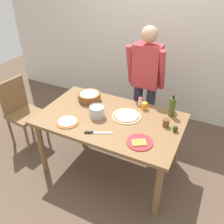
# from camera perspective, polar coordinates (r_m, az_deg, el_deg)

# --- Properties ---
(ground) EXTENTS (8.00, 8.00, 0.00)m
(ground) POSITION_cam_1_polar(r_m,az_deg,el_deg) (3.22, -0.40, -12.60)
(ground) COLOR brown
(wall_back) EXTENTS (5.60, 0.10, 2.60)m
(wall_back) POSITION_cam_1_polar(r_m,az_deg,el_deg) (3.88, 10.63, 17.53)
(wall_back) COLOR silver
(wall_back) RESTS_ON ground
(dining_table) EXTENTS (1.60, 0.96, 0.76)m
(dining_table) POSITION_cam_1_polar(r_m,az_deg,el_deg) (2.79, -0.45, -2.94)
(dining_table) COLOR brown
(dining_table) RESTS_ON ground
(person_cook) EXTENTS (0.49, 0.25, 1.62)m
(person_cook) POSITION_cam_1_polar(r_m,az_deg,el_deg) (3.21, 7.92, 7.53)
(person_cook) COLOR #2D2D38
(person_cook) RESTS_ON ground
(chair_wooden_left) EXTENTS (0.45, 0.45, 0.95)m
(chair_wooden_left) POSITION_cam_1_polar(r_m,az_deg,el_deg) (3.52, -20.55, 0.62)
(chair_wooden_left) COLOR brown
(chair_wooden_left) RESTS_ON ground
(pizza_raw_on_board) EXTENTS (0.33, 0.33, 0.02)m
(pizza_raw_on_board) POSITION_cam_1_polar(r_m,az_deg,el_deg) (2.75, 3.41, -0.92)
(pizza_raw_on_board) COLOR beige
(pizza_raw_on_board) RESTS_ON dining_table
(pizza_cooked_on_tray) EXTENTS (0.25, 0.25, 0.02)m
(pizza_cooked_on_tray) POSITION_cam_1_polar(r_m,az_deg,el_deg) (2.70, -10.36, -2.27)
(pizza_cooked_on_tray) COLOR #C67A33
(pizza_cooked_on_tray) RESTS_ON dining_table
(plate_with_slice) EXTENTS (0.26, 0.26, 0.02)m
(plate_with_slice) POSITION_cam_1_polar(r_m,az_deg,el_deg) (2.40, 6.45, -7.06)
(plate_with_slice) COLOR red
(plate_with_slice) RESTS_ON dining_table
(popcorn_bowl) EXTENTS (0.28, 0.28, 0.11)m
(popcorn_bowl) POSITION_cam_1_polar(r_m,az_deg,el_deg) (3.04, -5.34, 3.73)
(popcorn_bowl) COLOR brown
(popcorn_bowl) RESTS_ON dining_table
(olive_oil_bottle) EXTENTS (0.07, 0.07, 0.26)m
(olive_oil_bottle) POSITION_cam_1_polar(r_m,az_deg,el_deg) (2.80, 13.92, 1.19)
(olive_oil_bottle) COLOR #47561E
(olive_oil_bottle) RESTS_ON dining_table
(steel_pot) EXTENTS (0.17, 0.17, 0.13)m
(steel_pot) POSITION_cam_1_polar(r_m,az_deg,el_deg) (2.73, -3.55, 0.13)
(steel_pot) COLOR #B7B7BC
(steel_pot) RESTS_ON dining_table
(cup_orange) EXTENTS (0.07, 0.07, 0.08)m
(cup_orange) POSITION_cam_1_polar(r_m,az_deg,el_deg) (2.89, 7.59, 1.43)
(cup_orange) COLOR orange
(cup_orange) RESTS_ON dining_table
(cup_small_brown) EXTENTS (0.07, 0.07, 0.08)m
(cup_small_brown) POSITION_cam_1_polar(r_m,az_deg,el_deg) (2.65, 12.53, -2.48)
(cup_small_brown) COLOR brown
(cup_small_brown) RESTS_ON dining_table
(salt_shaker) EXTENTS (0.04, 0.04, 0.11)m
(salt_shaker) POSITION_cam_1_polar(r_m,az_deg,el_deg) (2.96, 6.60, 2.49)
(salt_shaker) COLOR white
(salt_shaker) RESTS_ON dining_table
(chef_knife) EXTENTS (0.27, 0.15, 0.02)m
(chef_knife) POSITION_cam_1_polar(r_m,az_deg,el_deg) (2.51, -4.01, -4.83)
(chef_knife) COLOR silver
(chef_knife) RESTS_ON dining_table
(avocado) EXTENTS (0.06, 0.06, 0.07)m
(avocado) POSITION_cam_1_polar(r_m,az_deg,el_deg) (2.60, 14.59, -3.78)
(avocado) COLOR #2D4219
(avocado) RESTS_ON dining_table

